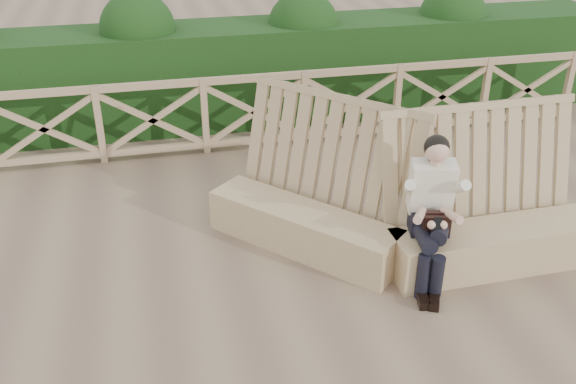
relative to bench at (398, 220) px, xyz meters
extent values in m
plane|color=brown|center=(-0.97, -0.44, -0.40)|extent=(60.00, 60.00, 0.00)
cube|color=#8F7A51|center=(-0.94, 0.33, -0.17)|extent=(1.83, 1.95, 0.47)
cube|color=#8F7A51|center=(-0.74, 0.51, 0.41)|extent=(1.79, 1.91, 1.58)
cube|color=#8F7A51|center=(0.88, -0.46, -0.17)|extent=(2.19, 0.54, 0.47)
cube|color=#8F7A51|center=(0.88, -0.19, 0.41)|extent=(2.18, 0.49, 1.58)
cube|color=black|center=(0.17, -0.37, 0.18)|extent=(0.44, 0.36, 0.23)
cube|color=beige|center=(0.18, -0.32, 0.54)|extent=(0.48, 0.39, 0.56)
sphere|color=tan|center=(0.17, -0.37, 0.94)|extent=(0.27, 0.27, 0.22)
sphere|color=black|center=(0.18, -0.33, 0.97)|extent=(0.29, 0.29, 0.24)
cylinder|color=black|center=(0.02, -0.56, 0.16)|extent=(0.27, 0.51, 0.16)
cylinder|color=black|center=(0.19, -0.58, 0.23)|extent=(0.27, 0.52, 0.18)
cylinder|color=black|center=(-0.04, -0.79, -0.17)|extent=(0.15, 0.15, 0.47)
cylinder|color=black|center=(0.08, -0.84, -0.17)|extent=(0.15, 0.15, 0.47)
cube|color=black|center=(-0.06, -0.88, -0.36)|extent=(0.15, 0.27, 0.08)
cube|color=black|center=(0.04, -0.93, -0.36)|extent=(0.15, 0.27, 0.08)
cube|color=black|center=(0.14, -0.56, 0.29)|extent=(0.29, 0.21, 0.17)
cube|color=black|center=(0.08, -0.72, 0.35)|extent=(0.09, 0.11, 0.13)
cube|color=#897450|center=(-0.97, 3.06, 0.65)|extent=(10.10, 0.07, 0.10)
cube|color=#897450|center=(-0.97, 3.06, -0.28)|extent=(10.10, 0.07, 0.10)
cube|color=black|center=(-0.97, 4.26, 0.35)|extent=(12.00, 1.20, 1.50)
camera|label=1|loc=(-2.42, -5.39, 3.43)|focal=40.00mm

